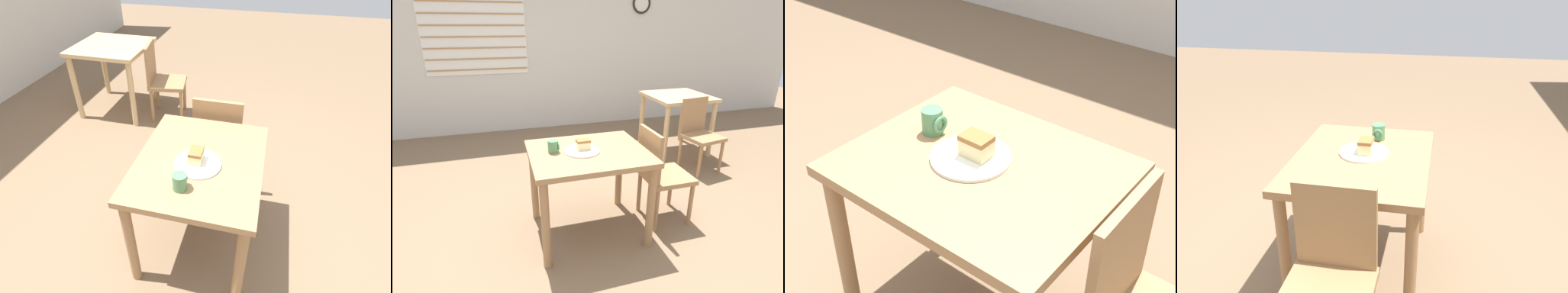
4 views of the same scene
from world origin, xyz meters
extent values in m
plane|color=#7A6047|center=(0.00, 0.00, 0.00)|extent=(14.00, 14.00, 0.00)
cube|color=beige|center=(0.00, 3.03, 1.40)|extent=(10.00, 0.06, 2.80)
cube|color=white|center=(-0.78, 2.99, 1.60)|extent=(1.44, 0.01, 1.37)
cube|color=#AD7F51|center=(-0.78, 2.98, 0.99)|extent=(1.41, 0.01, 0.02)
cube|color=#AD7F51|center=(-0.78, 2.98, 1.14)|extent=(1.41, 0.01, 0.02)
cube|color=#AD7F51|center=(-0.78, 2.98, 1.29)|extent=(1.41, 0.01, 0.02)
cube|color=#AD7F51|center=(-0.78, 2.98, 1.45)|extent=(1.41, 0.01, 0.02)
cube|color=#AD7F51|center=(-0.78, 2.98, 1.60)|extent=(1.41, 0.01, 0.02)
cube|color=#AD7F51|center=(-0.78, 2.98, 1.75)|extent=(1.41, 0.01, 0.02)
cube|color=#AD7F51|center=(-0.78, 2.98, 1.90)|extent=(1.41, 0.01, 0.02)
torus|color=black|center=(1.79, 2.98, 1.92)|extent=(0.31, 0.03, 0.31)
cylinder|color=silver|center=(1.79, 2.99, 1.92)|extent=(0.25, 0.01, 0.25)
cube|color=#9E754C|center=(0.06, 0.13, 0.70)|extent=(0.88, 0.73, 0.04)
cylinder|color=#9E754C|center=(-0.33, -0.19, 0.34)|extent=(0.06, 0.06, 0.68)
cylinder|color=#9E754C|center=(0.45, -0.19, 0.34)|extent=(0.06, 0.06, 0.68)
cylinder|color=#9E754C|center=(-0.33, 0.44, 0.34)|extent=(0.06, 0.06, 0.68)
cylinder|color=#9E754C|center=(0.45, 0.44, 0.34)|extent=(0.06, 0.06, 0.68)
cube|color=tan|center=(1.67, 1.49, 0.74)|extent=(0.75, 0.76, 0.04)
cylinder|color=tan|center=(1.35, 1.16, 0.36)|extent=(0.06, 0.06, 0.72)
cylinder|color=tan|center=(2.00, 1.16, 0.36)|extent=(0.06, 0.06, 0.72)
cylinder|color=tan|center=(1.35, 1.82, 0.36)|extent=(0.06, 0.06, 0.72)
cylinder|color=tan|center=(2.00, 1.82, 0.36)|extent=(0.06, 0.06, 0.72)
cube|color=#9E754C|center=(0.75, 0.12, 0.41)|extent=(0.38, 0.38, 0.04)
cylinder|color=#9E754C|center=(0.91, -0.04, 0.19)|extent=(0.04, 0.04, 0.39)
cylinder|color=#9E754C|center=(0.91, 0.28, 0.19)|extent=(0.04, 0.04, 0.39)
cylinder|color=#9E754C|center=(0.59, -0.04, 0.19)|extent=(0.04, 0.04, 0.39)
cylinder|color=#9E754C|center=(0.59, 0.28, 0.19)|extent=(0.04, 0.04, 0.39)
cube|color=#9E754C|center=(0.58, 0.12, 0.63)|extent=(0.03, 0.36, 0.40)
cube|color=#9E754C|center=(1.64, 0.86, 0.41)|extent=(0.43, 0.43, 0.04)
cylinder|color=#9E754C|center=(1.51, 0.68, 0.19)|extent=(0.04, 0.04, 0.39)
cylinder|color=#9E754C|center=(1.82, 0.73, 0.19)|extent=(0.04, 0.04, 0.39)
cylinder|color=#9E754C|center=(1.46, 1.00, 0.19)|extent=(0.04, 0.04, 0.39)
cylinder|color=#9E754C|center=(1.77, 1.05, 0.19)|extent=(0.04, 0.04, 0.39)
cube|color=#9E754C|center=(1.61, 1.04, 0.63)|extent=(0.36, 0.09, 0.40)
cylinder|color=white|center=(0.01, 0.13, 0.73)|extent=(0.27, 0.27, 0.01)
cube|color=beige|center=(0.03, 0.14, 0.76)|extent=(0.10, 0.07, 0.06)
cube|color=#936033|center=(0.03, 0.14, 0.80)|extent=(0.10, 0.07, 0.02)
cylinder|color=#4C8456|center=(-0.20, 0.17, 0.77)|extent=(0.08, 0.08, 0.09)
torus|color=#4C8456|center=(-0.16, 0.17, 0.77)|extent=(0.01, 0.07, 0.07)
camera|label=1|loc=(-1.28, -0.18, 1.84)|focal=28.00mm
camera|label=2|loc=(-0.54, -1.90, 1.60)|focal=28.00mm
camera|label=3|loc=(0.97, -1.00, 1.74)|focal=50.00mm
camera|label=4|loc=(1.87, 0.53, 1.59)|focal=35.00mm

